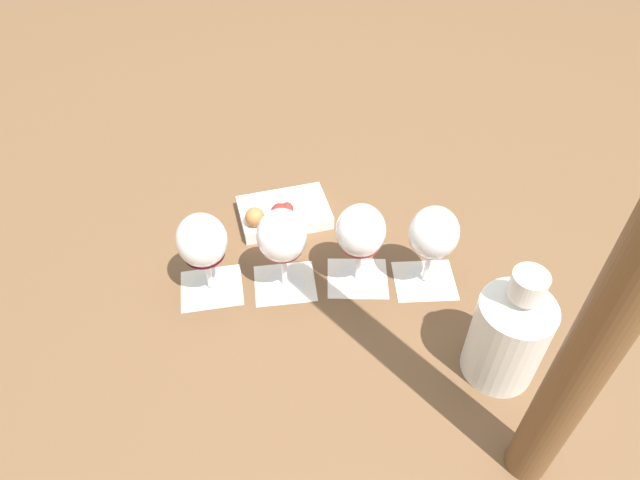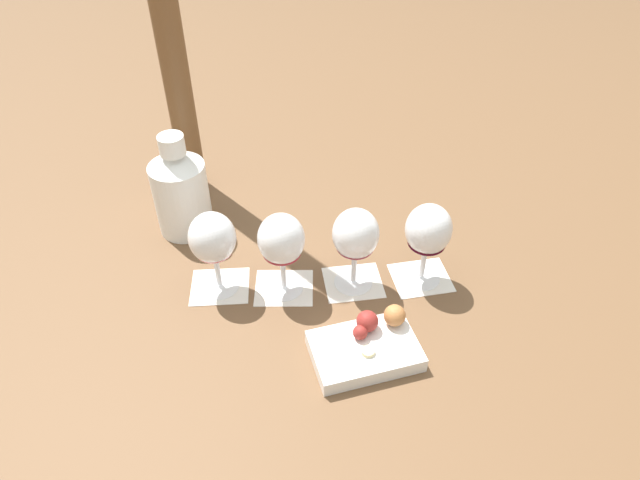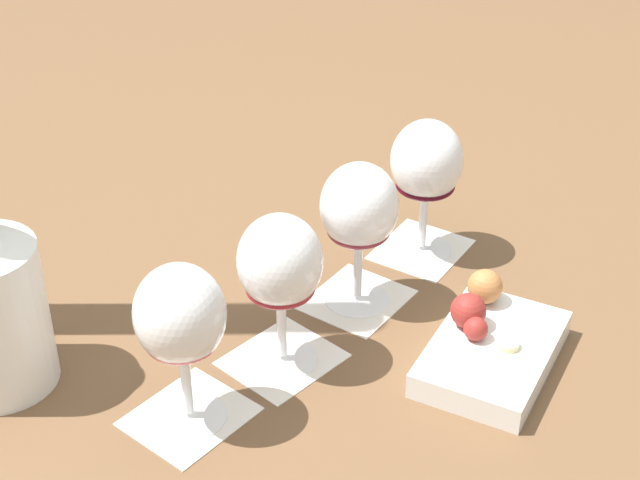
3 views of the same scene
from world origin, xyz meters
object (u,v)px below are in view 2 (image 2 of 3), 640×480
Objects in this scene: wine_glass_1 at (281,243)px; snack_dish at (367,346)px; wine_glass_2 at (356,238)px; wine_glass_3 at (428,233)px; ceramic_vase at (181,190)px; wine_glass_0 at (213,241)px.

snack_dish is at bearing -12.69° from wine_glass_1.
wine_glass_3 is at bearing 39.11° from wine_glass_2.
wine_glass_2 is 1.00× the size of wine_glass_3.
wine_glass_1 is at bearing -6.78° from ceramic_vase.
ceramic_vase is 1.06× the size of snack_dish.
wine_glass_1 is at bearing 167.31° from snack_dish.
wine_glass_0 is at bearing -28.94° from ceramic_vase.
wine_glass_0 is 1.00× the size of wine_glass_2.
wine_glass_0 is at bearing -142.99° from wine_glass_3.
wine_glass_0 is 0.76× the size of ceramic_vase.
wine_glass_1 is 1.00× the size of wine_glass_2.
wine_glass_0 is 0.31m from snack_dish.
wine_glass_3 reaches higher than snack_dish.
snack_dish is (0.46, -0.08, -0.07)m from ceramic_vase.
wine_glass_1 is at bearing -140.33° from wine_glass_2.
wine_glass_0 is 0.81× the size of snack_dish.
ceramic_vase reaches higher than snack_dish.
snack_dish is (0.10, -0.12, -0.09)m from wine_glass_2.
wine_glass_1 is 0.25m from wine_glass_3.
wine_glass_1 is 0.12m from wine_glass_2.
wine_glass_2 is 0.76× the size of ceramic_vase.
wine_glass_0 is at bearing -148.16° from wine_glass_1.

